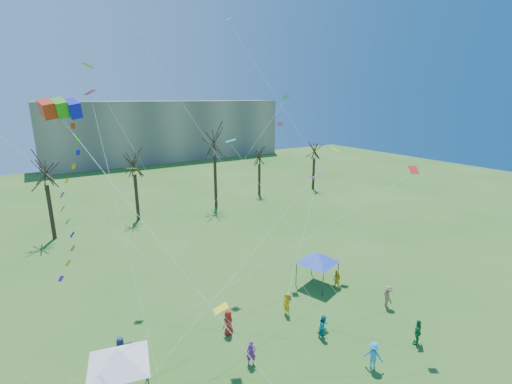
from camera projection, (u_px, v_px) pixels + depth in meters
distant_building at (167, 130)px, 93.80m from camera, size 60.00×14.00×15.00m
bare_tree_row at (133, 167)px, 45.89m from camera, size 67.84×8.46×12.16m
big_box_kite at (76, 204)px, 17.18m from camera, size 4.37×7.73×19.63m
canopy_tent_white at (118, 357)px, 18.73m from camera, size 4.22×4.22×3.24m
canopy_tent_blue at (318, 258)px, 30.67m from camera, size 3.85×3.85×3.03m
festival_crowd at (247, 357)px, 21.37m from camera, size 26.92×10.43×1.82m
small_kites_aloft at (225, 146)px, 24.90m from camera, size 31.73×20.17×32.96m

